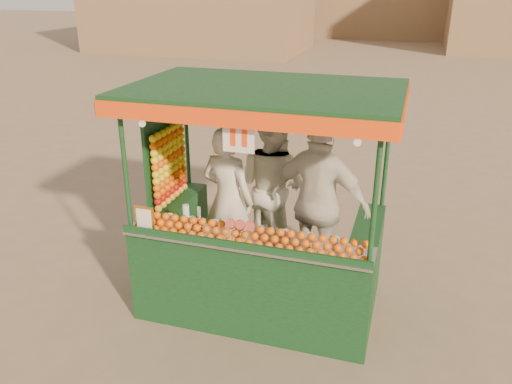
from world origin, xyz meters
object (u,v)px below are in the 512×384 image
(vendor_right, at_px, (319,203))
(vendor_middle, at_px, (272,186))
(vendor_left, at_px, (228,200))
(juice_cart, at_px, (254,242))

(vendor_right, bearing_deg, vendor_middle, -21.25)
(vendor_left, relative_size, vendor_right, 0.90)
(vendor_left, bearing_deg, juice_cart, 158.48)
(vendor_left, bearing_deg, vendor_right, -168.58)
(vendor_left, distance_m, vendor_middle, 0.57)
(juice_cart, bearing_deg, vendor_right, 21.04)
(juice_cart, bearing_deg, vendor_middle, 89.28)
(juice_cart, distance_m, vendor_right, 0.79)
(vendor_left, height_order, vendor_right, vendor_right)
(vendor_right, bearing_deg, juice_cart, 34.75)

